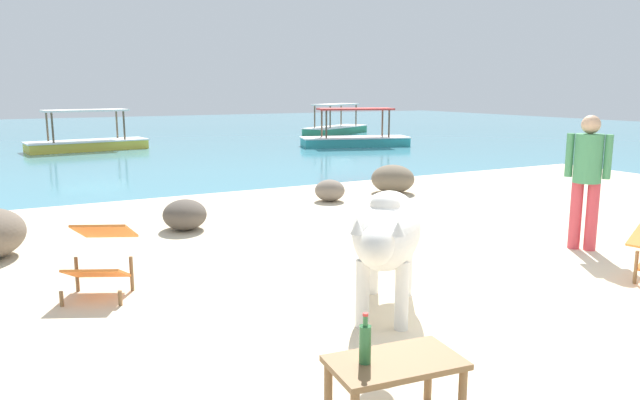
{
  "coord_description": "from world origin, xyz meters",
  "views": [
    {
      "loc": [
        -3.95,
        -3.77,
        1.97
      ],
      "look_at": [
        -0.31,
        3.0,
        0.55
      ],
      "focal_mm": 34.07,
      "sensor_mm": 36.0,
      "label": 1
    }
  ],
  "objects_px": {
    "bottle": "(365,343)",
    "boat_yellow": "(87,142)",
    "boat_green": "(336,127)",
    "low_bench_table": "(395,370)",
    "cow": "(387,231)",
    "deck_chair_far": "(101,254)",
    "person_standing": "(587,172)",
    "boat_teal": "(355,138)"
  },
  "relations": [
    {
      "from": "low_bench_table",
      "to": "deck_chair_far",
      "type": "xyz_separation_m",
      "value": [
        -1.11,
        3.23,
        0.05
      ]
    },
    {
      "from": "cow",
      "to": "boat_yellow",
      "type": "distance_m",
      "value": 16.38
    },
    {
      "from": "deck_chair_far",
      "to": "person_standing",
      "type": "relative_size",
      "value": 0.57
    },
    {
      "from": "boat_green",
      "to": "boat_teal",
      "type": "bearing_deg",
      "value": 38.06
    },
    {
      "from": "bottle",
      "to": "person_standing",
      "type": "bearing_deg",
      "value": 25.21
    },
    {
      "from": "deck_chair_far",
      "to": "boat_green",
      "type": "height_order",
      "value": "boat_green"
    },
    {
      "from": "boat_green",
      "to": "boat_teal",
      "type": "relative_size",
      "value": 0.98
    },
    {
      "from": "boat_yellow",
      "to": "low_bench_table",
      "type": "bearing_deg",
      "value": 81.03
    },
    {
      "from": "deck_chair_far",
      "to": "low_bench_table",
      "type": "bearing_deg",
      "value": 44.76
    },
    {
      "from": "bottle",
      "to": "boat_teal",
      "type": "relative_size",
      "value": 0.08
    },
    {
      "from": "low_bench_table",
      "to": "boat_teal",
      "type": "distance_m",
      "value": 17.5
    },
    {
      "from": "boat_green",
      "to": "boat_yellow",
      "type": "bearing_deg",
      "value": -15.79
    },
    {
      "from": "bottle",
      "to": "deck_chair_far",
      "type": "height_order",
      "value": "bottle"
    },
    {
      "from": "low_bench_table",
      "to": "person_standing",
      "type": "bearing_deg",
      "value": 32.73
    },
    {
      "from": "cow",
      "to": "boat_yellow",
      "type": "relative_size",
      "value": 0.47
    },
    {
      "from": "cow",
      "to": "bottle",
      "type": "bearing_deg",
      "value": 0.85
    },
    {
      "from": "boat_yellow",
      "to": "boat_teal",
      "type": "relative_size",
      "value": 0.98
    },
    {
      "from": "cow",
      "to": "boat_green",
      "type": "relative_size",
      "value": 0.47
    },
    {
      "from": "cow",
      "to": "bottle",
      "type": "xyz_separation_m",
      "value": [
        -1.16,
        -1.48,
        -0.2
      ]
    },
    {
      "from": "boat_green",
      "to": "boat_teal",
      "type": "distance_m",
      "value": 5.75
    },
    {
      "from": "bottle",
      "to": "deck_chair_far",
      "type": "distance_m",
      "value": 3.32
    },
    {
      "from": "bottle",
      "to": "boat_teal",
      "type": "distance_m",
      "value": 17.55
    },
    {
      "from": "cow",
      "to": "bottle",
      "type": "height_order",
      "value": "cow"
    },
    {
      "from": "low_bench_table",
      "to": "boat_yellow",
      "type": "relative_size",
      "value": 0.21
    },
    {
      "from": "low_bench_table",
      "to": "boat_green",
      "type": "height_order",
      "value": "boat_green"
    },
    {
      "from": "cow",
      "to": "low_bench_table",
      "type": "bearing_deg",
      "value": 6.16
    },
    {
      "from": "person_standing",
      "to": "boat_teal",
      "type": "xyz_separation_m",
      "value": [
        4.68,
        12.88,
        -0.7
      ]
    },
    {
      "from": "boat_green",
      "to": "cow",
      "type": "bearing_deg",
      "value": 32.68
    },
    {
      "from": "person_standing",
      "to": "boat_teal",
      "type": "distance_m",
      "value": 13.72
    },
    {
      "from": "bottle",
      "to": "boat_yellow",
      "type": "height_order",
      "value": "boat_yellow"
    },
    {
      "from": "person_standing",
      "to": "boat_teal",
      "type": "relative_size",
      "value": 0.42
    },
    {
      "from": "low_bench_table",
      "to": "boat_green",
      "type": "distance_m",
      "value": 23.21
    },
    {
      "from": "boat_green",
      "to": "low_bench_table",
      "type": "bearing_deg",
      "value": 32.36
    },
    {
      "from": "boat_yellow",
      "to": "person_standing",
      "type": "bearing_deg",
      "value": 96.08
    },
    {
      "from": "deck_chair_far",
      "to": "boat_yellow",
      "type": "relative_size",
      "value": 0.24
    },
    {
      "from": "bottle",
      "to": "boat_green",
      "type": "height_order",
      "value": "boat_green"
    },
    {
      "from": "cow",
      "to": "boat_teal",
      "type": "height_order",
      "value": "boat_teal"
    },
    {
      "from": "low_bench_table",
      "to": "person_standing",
      "type": "xyz_separation_m",
      "value": [
        4.28,
        2.15,
        0.61
      ]
    },
    {
      "from": "person_standing",
      "to": "cow",
      "type": "bearing_deg",
      "value": 157.36
    },
    {
      "from": "low_bench_table",
      "to": "bottle",
      "type": "distance_m",
      "value": 0.26
    },
    {
      "from": "cow",
      "to": "boat_teal",
      "type": "xyz_separation_m",
      "value": [
        7.98,
        13.5,
        -0.48
      ]
    },
    {
      "from": "deck_chair_far",
      "to": "person_standing",
      "type": "xyz_separation_m",
      "value": [
        5.39,
        -1.08,
        0.56
      ]
    }
  ]
}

